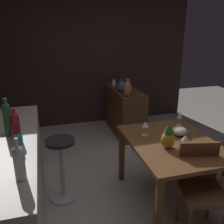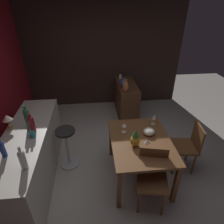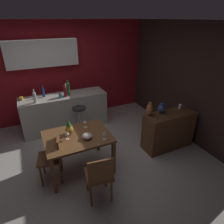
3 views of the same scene
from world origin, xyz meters
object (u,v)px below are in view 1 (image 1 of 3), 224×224
(pineapple_centerpiece, at_px, (168,137))
(vase_copper, at_px, (127,88))
(vase_ceramic_blue, at_px, (122,86))
(dining_table, at_px, (172,149))
(wine_glass_left, at_px, (186,138))
(wine_glass_center, at_px, (180,115))
(wine_bottle_ruby, at_px, (15,125))
(wine_bottle_green, at_px, (7,118))
(chair_near_window, at_px, (200,185))
(pillar_candle_tall, at_px, (114,83))
(sideboard_cabinet, at_px, (125,111))
(fruit_bowl, at_px, (179,131))
(wine_bottle_clear, at_px, (19,161))
(wine_glass_right, at_px, (145,125))
(bar_stool, at_px, (62,168))
(cup_teal, at_px, (19,140))

(pineapple_centerpiece, height_order, vase_copper, vase_copper)
(vase_ceramic_blue, bearing_deg, dining_table, 179.65)
(wine_glass_left, xyz_separation_m, wine_glass_center, (0.58, -0.27, 0.01))
(wine_bottle_ruby, height_order, wine_bottle_green, wine_bottle_green)
(chair_near_window, bearing_deg, pillar_candle_tall, 0.93)
(sideboard_cabinet, height_order, wine_glass_left, wine_glass_left)
(fruit_bowl, bearing_deg, wine_bottle_clear, 112.15)
(wine_glass_left, bearing_deg, chair_near_window, -174.06)
(chair_near_window, relative_size, vase_copper, 3.06)
(wine_glass_right, xyz_separation_m, wine_bottle_clear, (-0.76, 1.26, 0.17))
(wine_bottle_ruby, bearing_deg, wine_bottle_clear, -173.71)
(vase_ceramic_blue, bearing_deg, fruit_bowl, -175.13)
(bar_stool, xyz_separation_m, wine_glass_right, (-0.14, -0.94, 0.47))
(vase_ceramic_blue, bearing_deg, sideboard_cabinet, -36.99)
(chair_near_window, height_order, wine_glass_left, wine_glass_left)
(sideboard_cabinet, bearing_deg, wine_glass_right, 168.68)
(pillar_candle_tall, height_order, vase_ceramic_blue, vase_ceramic_blue)
(wine_glass_right, relative_size, wine_bottle_clear, 0.53)
(wine_glass_left, distance_m, wine_bottle_green, 1.74)
(chair_near_window, xyz_separation_m, wine_glass_right, (0.69, 0.28, 0.37))
(wine_bottle_green, bearing_deg, sideboard_cabinet, -45.69)
(fruit_bowl, relative_size, vase_ceramic_blue, 0.84)
(bar_stool, distance_m, vase_copper, 1.73)
(fruit_bowl, bearing_deg, wine_bottle_ruby, 88.91)
(wine_bottle_ruby, distance_m, pillar_candle_tall, 2.68)
(wine_glass_center, distance_m, wine_bottle_clear, 2.02)
(cup_teal, bearing_deg, dining_table, -91.59)
(wine_bottle_clear, bearing_deg, wine_bottle_green, 10.68)
(bar_stool, relative_size, wine_bottle_green, 1.97)
(chair_near_window, distance_m, wine_glass_left, 0.46)
(wine_glass_right, xyz_separation_m, pineapple_centerpiece, (-0.33, -0.10, -0.01))
(sideboard_cabinet, distance_m, bar_stool, 2.06)
(wine_glass_right, bearing_deg, wine_bottle_ruby, 92.64)
(wine_glass_center, bearing_deg, wine_glass_left, 155.07)
(pineapple_centerpiece, relative_size, vase_ceramic_blue, 1.28)
(sideboard_cabinet, bearing_deg, wine_glass_center, -173.66)
(chair_near_window, distance_m, pillar_candle_tall, 2.81)
(fruit_bowl, bearing_deg, wine_glass_right, 75.89)
(wine_glass_left, xyz_separation_m, wine_bottle_green, (0.44, 1.67, 0.22))
(sideboard_cabinet, bearing_deg, vase_copper, 165.39)
(wine_glass_left, xyz_separation_m, vase_copper, (1.70, 0.02, 0.10))
(bar_stool, relative_size, wine_glass_center, 4.20)
(wine_bottle_green, bearing_deg, pineapple_centerpiece, -103.58)
(wine_bottle_ruby, relative_size, vase_copper, 1.04)
(wine_glass_left, bearing_deg, vase_ceramic_blue, 0.69)
(wine_bottle_clear, xyz_separation_m, pillar_candle_tall, (2.86, -1.50, -0.17))
(bar_stool, xyz_separation_m, vase_copper, (1.15, -1.17, 0.56))
(chair_near_window, height_order, wine_bottle_ruby, wine_bottle_ruby)
(wine_bottle_clear, bearing_deg, chair_near_window, -87.27)
(chair_near_window, xyz_separation_m, cup_teal, (0.50, 1.60, 0.45))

